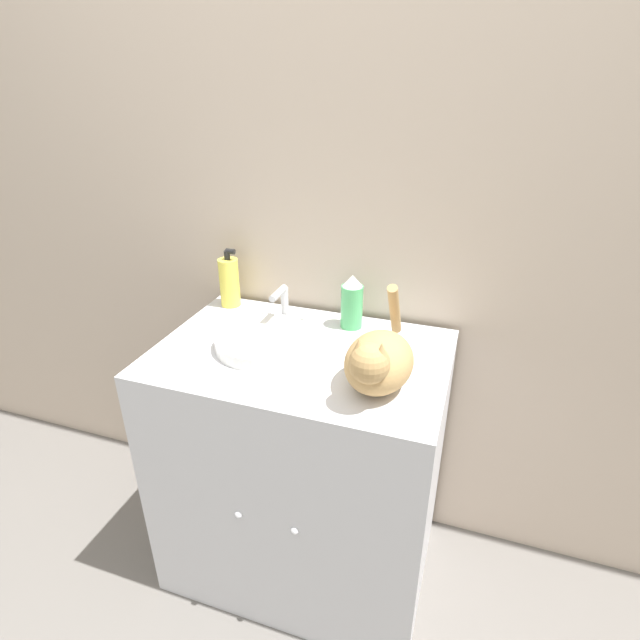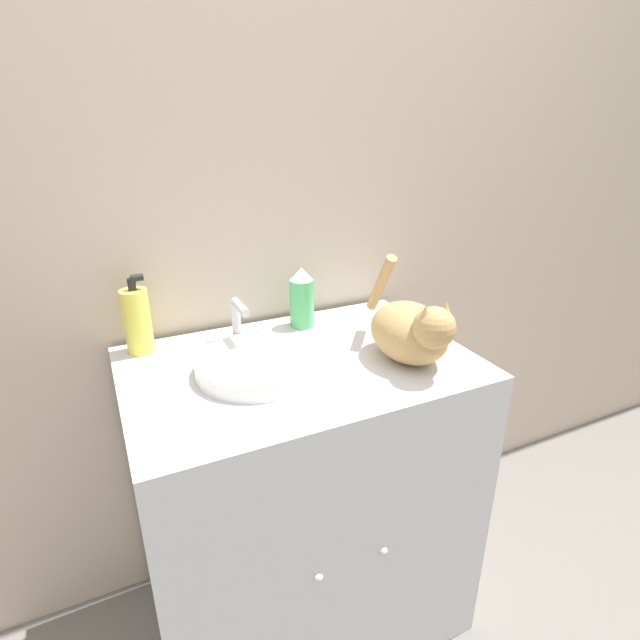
# 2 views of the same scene
# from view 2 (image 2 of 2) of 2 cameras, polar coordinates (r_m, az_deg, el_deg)

# --- Properties ---
(wall_back) EXTENTS (6.00, 0.05, 2.50)m
(wall_back) POSITION_cam_2_polar(r_m,az_deg,el_deg) (1.42, -8.05, 15.15)
(wall_back) COLOR #C6B29E
(wall_back) RESTS_ON ground_plane
(vanity_cabinet) EXTENTS (0.85, 0.59, 0.86)m
(vanity_cabinet) POSITION_cam_2_polar(r_m,az_deg,el_deg) (1.49, -2.07, -19.61)
(vanity_cabinet) COLOR silver
(vanity_cabinet) RESTS_ON ground_plane
(sink_basin) EXTENTS (0.29, 0.29, 0.04)m
(sink_basin) POSITION_cam_2_polar(r_m,az_deg,el_deg) (1.19, -7.22, -5.07)
(sink_basin) COLOR white
(sink_basin) RESTS_ON vanity_cabinet
(faucet) EXTENTS (0.17, 0.11, 0.14)m
(faucet) POSITION_cam_2_polar(r_m,az_deg,el_deg) (1.31, -9.39, -0.70)
(faucet) COLOR silver
(faucet) RESTS_ON vanity_cabinet
(cat) EXTENTS (0.18, 0.35, 0.24)m
(cat) POSITION_cam_2_polar(r_m,az_deg,el_deg) (1.23, 10.44, -1.16)
(cat) COLOR tan
(cat) RESTS_ON vanity_cabinet
(soap_bottle) EXTENTS (0.07, 0.07, 0.21)m
(soap_bottle) POSITION_cam_2_polar(r_m,az_deg,el_deg) (1.34, -20.16, -0.04)
(soap_bottle) COLOR #EADB4C
(soap_bottle) RESTS_ON vanity_cabinet
(spray_bottle) EXTENTS (0.07, 0.07, 0.18)m
(spray_bottle) POSITION_cam_2_polar(r_m,az_deg,el_deg) (1.41, -2.11, 2.51)
(spray_bottle) COLOR #4CB266
(spray_bottle) RESTS_ON vanity_cabinet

